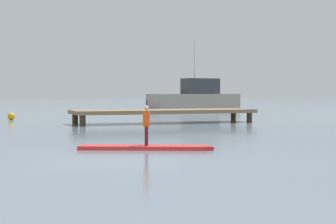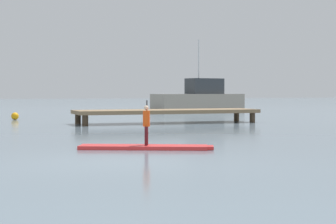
{
  "view_description": "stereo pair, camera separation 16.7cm",
  "coord_description": "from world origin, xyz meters",
  "px_view_note": "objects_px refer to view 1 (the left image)",
  "views": [
    {
      "loc": [
        -3.35,
        -11.99,
        1.54
      ],
      "look_at": [
        1.94,
        2.25,
        1.0
      ],
      "focal_mm": 59.68,
      "sensor_mm": 36.0,
      "label": 1
    },
    {
      "loc": [
        -3.19,
        -12.04,
        1.54
      ],
      "look_at": [
        1.94,
        2.25,
        1.0
      ],
      "focal_mm": 59.68,
      "sensor_mm": 36.0,
      "label": 2
    }
  ],
  "objects_px": {
    "paddleboard_near": "(146,147)",
    "fishing_boat_green_midground": "(195,99)",
    "mooring_buoy_mid": "(11,116)",
    "paddler_child_solo": "(146,123)"
  },
  "relations": [
    {
      "from": "paddleboard_near",
      "to": "fishing_boat_green_midground",
      "type": "xyz_separation_m",
      "value": [
        14.11,
        29.54,
        0.91
      ]
    },
    {
      "from": "paddleboard_near",
      "to": "mooring_buoy_mid",
      "type": "relative_size",
      "value": 8.59
    },
    {
      "from": "paddler_child_solo",
      "to": "paddleboard_near",
      "type": "bearing_deg",
      "value": -155.86
    },
    {
      "from": "paddleboard_near",
      "to": "paddler_child_solo",
      "type": "distance_m",
      "value": 0.66
    },
    {
      "from": "paddler_child_solo",
      "to": "mooring_buoy_mid",
      "type": "distance_m",
      "value": 17.72
    },
    {
      "from": "paddleboard_near",
      "to": "fishing_boat_green_midground",
      "type": "height_order",
      "value": "fishing_boat_green_midground"
    },
    {
      "from": "paddler_child_solo",
      "to": "fishing_boat_green_midground",
      "type": "bearing_deg",
      "value": 64.48
    },
    {
      "from": "fishing_boat_green_midground",
      "to": "mooring_buoy_mid",
      "type": "distance_m",
      "value": 20.14
    },
    {
      "from": "mooring_buoy_mid",
      "to": "fishing_boat_green_midground",
      "type": "bearing_deg",
      "value": 36.4
    },
    {
      "from": "paddleboard_near",
      "to": "mooring_buoy_mid",
      "type": "xyz_separation_m",
      "value": [
        -2.08,
        17.6,
        0.16
      ]
    }
  ]
}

